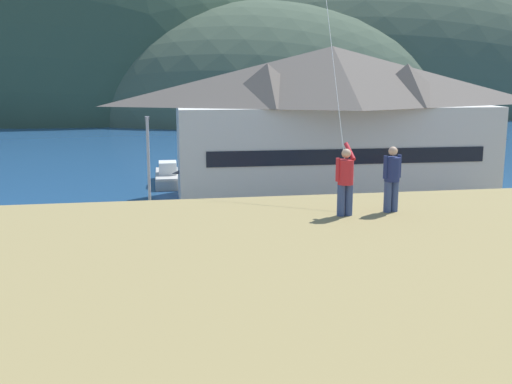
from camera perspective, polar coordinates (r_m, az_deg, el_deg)
ground_plane at (r=26.07m, az=0.86°, el=-11.66°), size 600.00×600.00×0.00m
parking_lot_pad at (r=30.65m, az=-0.83°, el=-7.98°), size 40.00×20.00×0.10m
bay_water at (r=84.34m, az=-6.49°, el=4.28°), size 360.00×84.00×0.03m
far_hill_west_ridge at (r=144.79m, az=-15.12°, el=6.85°), size 99.52×59.33×91.92m
far_hill_east_peak at (r=146.18m, az=-4.42°, el=7.24°), size 123.79×44.52×65.74m
far_hill_center_saddle at (r=136.49m, az=0.49°, el=6.99°), size 85.78×58.85×50.20m
far_hill_far_shoulder at (r=153.42m, az=12.87°, el=7.19°), size 135.51×51.60×66.91m
harbor_lodge at (r=48.33m, az=7.10°, el=6.74°), size 25.65×11.40×12.05m
storage_shed_waterside at (r=46.27m, az=-2.93°, el=1.49°), size 6.73×6.34×4.44m
wharf_dock at (r=58.55m, az=-4.93°, el=1.58°), size 3.20×10.59×0.70m
moored_boat_wharfside at (r=55.95m, az=-8.27°, el=1.44°), size 2.29×6.99×2.16m
moored_boat_outer_mooring at (r=58.28m, az=-1.25°, el=1.95°), size 3.22×8.55×2.16m
parked_car_back_row_right at (r=31.91m, az=-8.61°, el=-5.41°), size 4.31×2.27×1.82m
parked_car_front_row_red at (r=28.16m, az=16.82°, el=-8.06°), size 4.33×2.31×1.82m
parked_car_mid_row_far at (r=26.06m, az=7.39°, el=-9.24°), size 4.22×2.09×1.82m
parked_car_corner_spot at (r=25.31m, az=-15.65°, el=-10.22°), size 4.31×2.28×1.82m
parked_car_front_row_end at (r=31.64m, az=1.01°, el=-5.43°), size 4.30×2.25×1.82m
parking_light_pole at (r=34.64m, az=-10.01°, el=1.59°), size 0.24×0.78×7.58m
person_kite_flyer at (r=15.70m, az=8.38°, el=1.19°), size 0.52×0.68×1.86m
person_companion at (r=16.37m, az=12.63°, el=1.38°), size 0.54×0.40×1.74m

